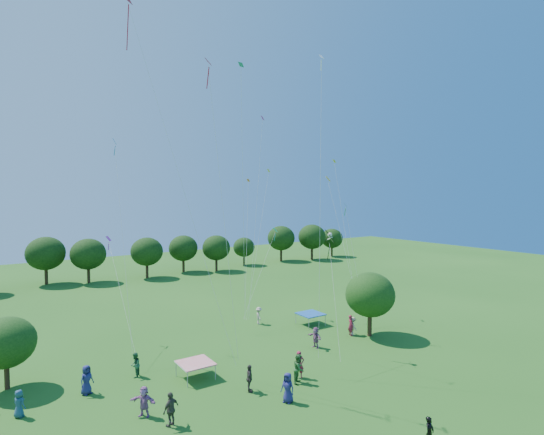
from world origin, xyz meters
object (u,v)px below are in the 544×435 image
Objects in this scene: near_tree_north at (6,343)px; near_tree_east at (370,295)px; red_high_kite at (146,66)px; pirate_kite at (330,238)px; tent_red_stripe at (195,363)px; tent_blue at (310,314)px; man_in_black at (429,433)px.

near_tree_north is 0.83× the size of near_tree_east.
near_tree_north is 0.19× the size of red_high_kite.
tent_red_stripe is at bearing 171.99° from pirate_kite.
tent_blue is at bearing 6.51° from red_high_kite.
near_tree_north is at bearing 120.09° from man_in_black.
tent_red_stripe is (-16.30, 0.52, -2.64)m from near_tree_east.
tent_red_stripe is 14.83m from tent_blue.
near_tree_north is 2.12× the size of tent_blue.
near_tree_east is 0.22× the size of red_high_kite.
pirate_kite reaches higher than near_tree_north.
red_high_kite is (8.61, -2.17, 18.29)m from near_tree_north.
red_high_kite reaches higher than tent_blue.
red_high_kite is (-8.37, 16.95, 20.51)m from man_in_black.
red_high_kite is (-16.10, -1.84, 20.28)m from tent_blue.
tent_blue is (24.71, -0.33, -2.00)m from near_tree_north.
man_in_black is 15.55m from pirate_kite.
tent_red_stripe is 0.09× the size of red_high_kite.
pirate_kite is (-3.31, -6.41, 8.09)m from tent_blue.
tent_blue is 0.09× the size of red_high_kite.
tent_blue is at bearing 62.71° from pirate_kite.
near_tree_east is at bearing 41.56° from man_in_black.
tent_red_stripe is 1.36× the size of man_in_black.
man_in_black is (16.98, -19.12, -2.23)m from near_tree_north.
near_tree_east is at bearing 9.94° from pirate_kite.
red_high_kite is (-12.79, 4.57, 12.20)m from pirate_kite.
near_tree_east is at bearing -12.04° from near_tree_north.
near_tree_north is at bearing 167.96° from near_tree_east.
near_tree_east is 3.49× the size of man_in_black.
pirate_kite is (10.69, -1.50, 8.09)m from tent_red_stripe.
pirate_kite is at bearing 58.80° from man_in_black.
near_tree_east is 25.74m from red_high_kite.
tent_blue is 25.96m from red_high_kite.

